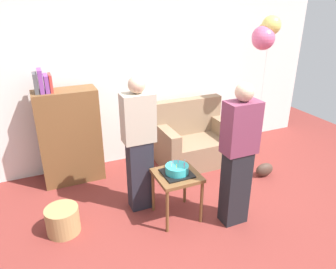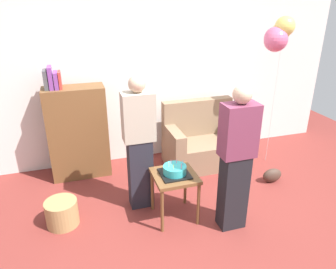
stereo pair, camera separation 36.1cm
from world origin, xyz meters
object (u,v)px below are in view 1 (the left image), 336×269
object	(u,v)px
side_table	(177,180)
balloon_bunch	(265,34)
birthday_cake	(177,170)
handbag	(264,170)
couch	(193,141)
person_blowing_candles	(139,145)
bookshelf	(69,136)
person_holding_cake	(238,156)
wicker_basket	(63,220)

from	to	relation	value
side_table	balloon_bunch	distance (m)	2.42
birthday_cake	handbag	xyz separation A→B (m)	(1.54, 0.32, -0.52)
couch	person_blowing_candles	world-z (taller)	person_blowing_candles
person_blowing_candles	handbag	distance (m)	2.00
balloon_bunch	bookshelf	bearing A→B (deg)	170.39
balloon_bunch	couch	bearing A→B (deg)	164.00
bookshelf	person_blowing_candles	bearing A→B (deg)	-56.05
side_table	birthday_cake	distance (m)	0.14
side_table	person_blowing_candles	xyz separation A→B (m)	(-0.31, 0.36, 0.35)
bookshelf	person_blowing_candles	world-z (taller)	person_blowing_candles
side_table	handbag	world-z (taller)	side_table
side_table	person_holding_cake	size ratio (longest dim) A/B	0.35
handbag	bookshelf	bearing A→B (deg)	157.94
birthday_cake	handbag	size ratio (longest dim) A/B	1.14
person_holding_cake	handbag	world-z (taller)	person_holding_cake
person_holding_cake	couch	bearing A→B (deg)	-90.01
person_holding_cake	handbag	bearing A→B (deg)	-136.77
side_table	balloon_bunch	size ratio (longest dim) A/B	0.26
couch	bookshelf	world-z (taller)	bookshelf
side_table	birthday_cake	world-z (taller)	birthday_cake
couch	birthday_cake	world-z (taller)	couch
birthday_cake	handbag	world-z (taller)	birthday_cake
bookshelf	handbag	xyz separation A→B (m)	(2.52, -1.02, -0.57)
birthday_cake	side_table	bearing A→B (deg)	151.70
handbag	balloon_bunch	distance (m)	1.91
bookshelf	balloon_bunch	size ratio (longest dim) A/B	0.73
birthday_cake	balloon_bunch	size ratio (longest dim) A/B	0.15
bookshelf	person_blowing_candles	size ratio (longest dim) A/B	0.97
bookshelf	balloon_bunch	distance (m)	3.03
handbag	balloon_bunch	xyz separation A→B (m)	(0.20, 0.56, 1.81)
couch	person_blowing_candles	distance (m)	1.46
person_blowing_candles	person_holding_cake	world-z (taller)	same
bookshelf	side_table	distance (m)	1.67
couch	person_holding_cake	world-z (taller)	person_holding_cake
side_table	handbag	bearing A→B (deg)	11.65
side_table	wicker_basket	world-z (taller)	side_table
person_blowing_candles	handbag	xyz separation A→B (m)	(1.86, -0.04, -0.73)
birthday_cake	person_blowing_candles	size ratio (longest dim) A/B	0.20
side_table	person_holding_cake	bearing A→B (deg)	-30.51
couch	handbag	distance (m)	1.13
person_holding_cake	wicker_basket	xyz separation A→B (m)	(-1.82, 0.58, -0.68)
person_holding_cake	handbag	xyz separation A→B (m)	(0.98, 0.65, -0.73)
couch	balloon_bunch	bearing A→B (deg)	-16.00
person_holding_cake	wicker_basket	bearing A→B (deg)	-7.85
side_table	handbag	xyz separation A→B (m)	(1.54, 0.32, -0.38)
handbag	birthday_cake	bearing A→B (deg)	-168.35
birthday_cake	balloon_bunch	xyz separation A→B (m)	(1.75, 0.88, 1.29)
bookshelf	balloon_bunch	xyz separation A→B (m)	(2.72, -0.46, 1.24)
couch	wicker_basket	world-z (taller)	couch
birthday_cake	person_blowing_candles	distance (m)	0.52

